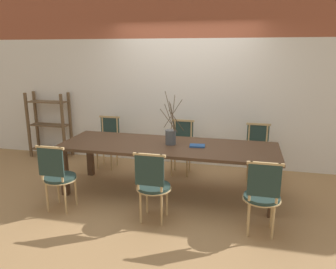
{
  "coord_description": "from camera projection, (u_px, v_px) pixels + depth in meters",
  "views": [
    {
      "loc": [
        1.03,
        -4.3,
        2.01
      ],
      "look_at": [
        0.0,
        0.0,
        0.88
      ],
      "focal_mm": 35.0,
      "sensor_mm": 36.0,
      "label": 1
    }
  ],
  "objects": [
    {
      "name": "ground_plane",
      "position": [
        168.0,
        193.0,
        4.78
      ],
      "size": [
        16.0,
        16.0,
        0.0
      ],
      "primitive_type": "plane",
      "color": "#A87F51"
    },
    {
      "name": "chair_near_center",
      "position": [
        262.0,
        194.0,
        3.58
      ],
      "size": [
        0.42,
        0.42,
        0.89
      ],
      "color": "#233833",
      "rests_on": "ground_plane"
    },
    {
      "name": "chair_far_left",
      "position": [
        181.0,
        145.0,
        5.45
      ],
      "size": [
        0.42,
        0.42,
        0.89
      ],
      "rotation": [
        0.0,
        0.0,
        3.14
      ],
      "color": "#233833",
      "rests_on": "ground_plane"
    },
    {
      "name": "chair_near_left",
      "position": [
        153.0,
        184.0,
        3.86
      ],
      "size": [
        0.42,
        0.42,
        0.89
      ],
      "color": "#233833",
      "rests_on": "ground_plane"
    },
    {
      "name": "chair_far_center",
      "position": [
        257.0,
        150.0,
        5.17
      ],
      "size": [
        0.42,
        0.42,
        0.89
      ],
      "rotation": [
        0.0,
        0.0,
        3.14
      ],
      "color": "#233833",
      "rests_on": "ground_plane"
    },
    {
      "name": "shelving_rack",
      "position": [
        49.0,
        125.0,
        6.3
      ],
      "size": [
        0.79,
        0.31,
        1.25
      ],
      "color": "brown",
      "rests_on": "ground_plane"
    },
    {
      "name": "book_stack",
      "position": [
        197.0,
        146.0,
        4.52
      ],
      "size": [
        0.23,
        0.17,
        0.02
      ],
      "color": "#234C8C",
      "rests_on": "dining_table"
    },
    {
      "name": "chair_near_leftend",
      "position": [
        58.0,
        175.0,
        4.15
      ],
      "size": [
        0.42,
        0.42,
        0.89
      ],
      "color": "#233833",
      "rests_on": "ground_plane"
    },
    {
      "name": "dining_table",
      "position": [
        168.0,
        150.0,
        4.62
      ],
      "size": [
        3.04,
        1.01,
        0.73
      ],
      "color": "#4C3321",
      "rests_on": "ground_plane"
    },
    {
      "name": "wall_rear",
      "position": [
        186.0,
        75.0,
        5.68
      ],
      "size": [
        12.0,
        0.06,
        3.2
      ],
      "color": "white",
      "rests_on": "ground_plane"
    },
    {
      "name": "vase_centerpiece",
      "position": [
        171.0,
        136.0,
        4.6
      ],
      "size": [
        0.32,
        0.33,
        0.76
      ],
      "color": "#4C5156",
      "rests_on": "dining_table"
    },
    {
      "name": "chair_far_leftend",
      "position": [
        108.0,
        140.0,
        5.74
      ],
      "size": [
        0.42,
        0.42,
        0.89
      ],
      "rotation": [
        0.0,
        0.0,
        3.14
      ],
      "color": "#233833",
      "rests_on": "ground_plane"
    }
  ]
}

